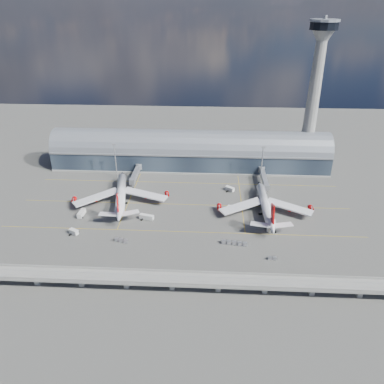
# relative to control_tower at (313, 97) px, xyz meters

# --- Properties ---
(ground) EXTENTS (500.00, 500.00, 0.00)m
(ground) POSITION_rel_control_tower_xyz_m (-85.00, -83.00, -51.64)
(ground) COLOR #474744
(ground) RESTS_ON ground
(taxi_lines) EXTENTS (200.00, 80.12, 0.01)m
(taxi_lines) POSITION_rel_control_tower_xyz_m (-85.00, -60.89, -51.63)
(taxi_lines) COLOR gold
(taxi_lines) RESTS_ON ground
(terminal) EXTENTS (200.00, 30.00, 28.00)m
(terminal) POSITION_rel_control_tower_xyz_m (-85.00, -5.01, -40.30)
(terminal) COLOR #212B37
(terminal) RESTS_ON ground
(control_tower) EXTENTS (19.00, 19.00, 103.00)m
(control_tower) POSITION_rel_control_tower_xyz_m (0.00, 0.00, 0.00)
(control_tower) COLOR gray
(control_tower) RESTS_ON ground
(guideway) EXTENTS (220.00, 8.50, 7.20)m
(guideway) POSITION_rel_control_tower_xyz_m (-85.00, -138.00, -46.34)
(guideway) COLOR gray
(guideway) RESTS_ON ground
(floodlight_mast_left) EXTENTS (3.00, 0.70, 25.70)m
(floodlight_mast_left) POSITION_rel_control_tower_xyz_m (-135.00, -28.00, -38.00)
(floodlight_mast_left) COLOR gray
(floodlight_mast_left) RESTS_ON ground
(floodlight_mast_right) EXTENTS (3.00, 0.70, 25.70)m
(floodlight_mast_right) POSITION_rel_control_tower_xyz_m (-35.00, -28.00, -38.00)
(floodlight_mast_right) COLOR gray
(floodlight_mast_right) RESTS_ON ground
(airliner_left) EXTENTS (59.39, 62.53, 19.13)m
(airliner_left) POSITION_rel_control_tower_xyz_m (-124.19, -63.00, -46.17)
(airliner_left) COLOR white
(airliner_left) RESTS_ON ground
(airliner_right) EXTENTS (56.71, 59.26, 18.83)m
(airliner_right) POSITION_rel_control_tower_xyz_m (-36.99, -70.68, -46.75)
(airliner_right) COLOR white
(airliner_right) RESTS_ON ground
(jet_bridge_left) EXTENTS (4.40, 28.00, 7.25)m
(jet_bridge_left) POSITION_rel_control_tower_xyz_m (-121.08, -29.88, -46.46)
(jet_bridge_left) COLOR gray
(jet_bridge_left) RESTS_ON ground
(jet_bridge_right) EXTENTS (4.40, 32.00, 7.25)m
(jet_bridge_right) POSITION_rel_control_tower_xyz_m (-33.52, -31.82, -46.46)
(jet_bridge_right) COLOR gray
(jet_bridge_right) RESTS_ON ground
(service_truck_0) EXTENTS (3.17, 7.82, 3.17)m
(service_truck_0) POSITION_rel_control_tower_xyz_m (-143.81, -79.82, -50.00)
(service_truck_0) COLOR silver
(service_truck_0) RESTS_ON ground
(service_truck_1) EXTENTS (5.64, 4.51, 2.98)m
(service_truck_1) POSITION_rel_control_tower_xyz_m (-142.03, -98.60, -50.13)
(service_truck_1) COLOR silver
(service_truck_1) RESTS_ON ground
(service_truck_2) EXTENTS (8.61, 4.45, 3.00)m
(service_truck_2) POSITION_rel_control_tower_xyz_m (-105.38, -81.55, -50.08)
(service_truck_2) COLOR silver
(service_truck_2) RESTS_ON ground
(service_truck_3) EXTENTS (5.62, 5.70, 2.80)m
(service_truck_3) POSITION_rel_control_tower_xyz_m (-35.69, -89.47, -50.21)
(service_truck_3) COLOR silver
(service_truck_3) RESTS_ON ground
(service_truck_4) EXTENTS (3.93, 5.57, 2.94)m
(service_truck_4) POSITION_rel_control_tower_xyz_m (-58.08, -69.68, -50.15)
(service_truck_4) COLOR silver
(service_truck_4) RESTS_ON ground
(service_truck_5) EXTENTS (6.18, 5.67, 2.94)m
(service_truck_5) POSITION_rel_control_tower_xyz_m (-56.65, -43.49, -50.13)
(service_truck_5) COLOR silver
(service_truck_5) RESTS_ON ground
(cargo_train_0) EXTENTS (7.69, 3.24, 1.68)m
(cargo_train_0) POSITION_rel_control_tower_xyz_m (-115.18, -104.15, -50.76)
(cargo_train_0) COLOR gray
(cargo_train_0) RESTS_ON ground
(cargo_train_1) EXTENTS (13.64, 3.59, 1.80)m
(cargo_train_1) POSITION_rel_control_tower_xyz_m (-56.43, -103.43, -50.70)
(cargo_train_1) COLOR gray
(cargo_train_1) RESTS_ON ground
(cargo_train_2) EXTENTS (4.41, 1.56, 1.48)m
(cargo_train_2) POSITION_rel_control_tower_xyz_m (-38.58, -114.90, -50.86)
(cargo_train_2) COLOR gray
(cargo_train_2) RESTS_ON ground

